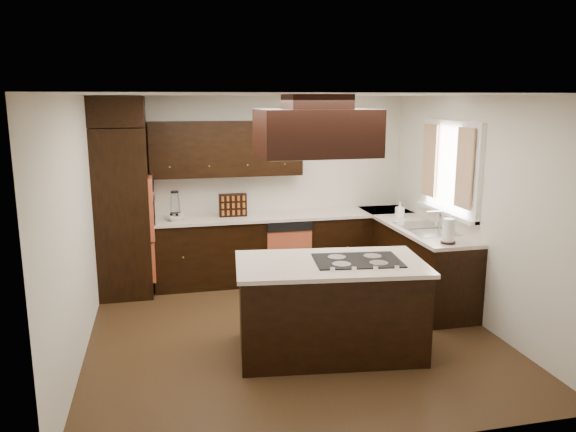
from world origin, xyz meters
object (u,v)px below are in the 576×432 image
at_px(oven_column, 123,212).
at_px(spice_rack, 233,205).
at_px(island, 330,309).
at_px(range_hood, 316,133).

xyz_separation_m(oven_column, spice_rack, (1.40, 0.10, 0.01)).
bearing_deg(spice_rack, oven_column, -175.16).
height_order(island, range_hood, range_hood).
bearing_deg(range_hood, oven_column, 129.74).
relative_size(oven_column, range_hood, 2.02).
bearing_deg(island, range_hood, -162.34).
height_order(oven_column, island, oven_column).
bearing_deg(oven_column, island, -47.48).
xyz_separation_m(oven_column, range_hood, (1.88, -2.25, 1.10)).
bearing_deg(range_hood, spice_rack, 101.46).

